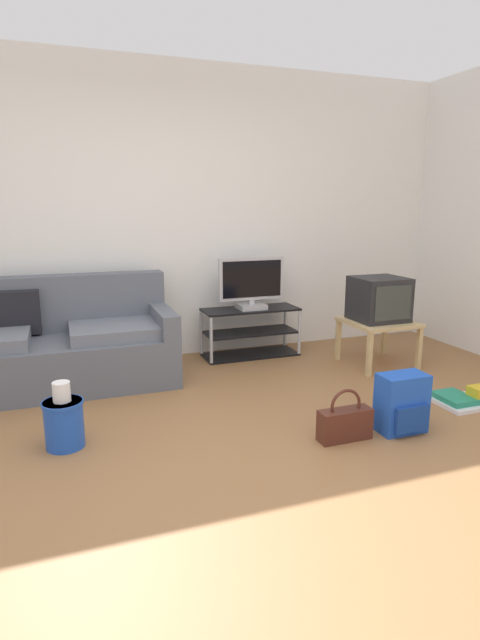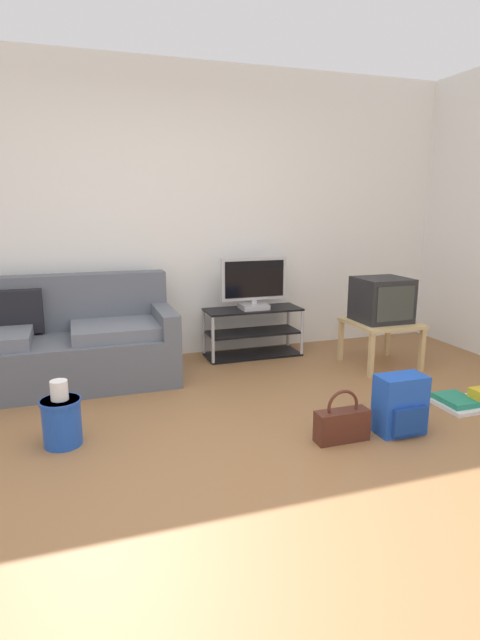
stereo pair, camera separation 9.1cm
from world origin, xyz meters
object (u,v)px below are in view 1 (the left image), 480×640
couch (51,347)px  floor_tray (467,399)px  side_table (378,327)px  backpack (402,403)px  crt_tv (379,299)px  handbag (345,423)px  cleaning_bucket (64,420)px  flat_tv (251,284)px  tv_stand (250,332)px

couch → floor_tray: (2.86, -1.49, -0.28)m
side_table → floor_tray: (0.06, -1.04, -0.32)m
backpack → floor_tray: size_ratio=0.87×
crt_tv → floor_tray: bearing=-86.7°
backpack → handbag: size_ratio=1.12×
backpack → handbag: bearing=-168.6°
backpack → cleaning_bucket: size_ratio=0.93×
couch → cleaning_bucket: bearing=-86.6°
handbag → backpack: bearing=-1.8°
handbag → cleaning_bucket: cleaning_bucket is taller
couch → backpack: bearing=-38.6°
crt_tv → floor_tray: (0.06, -1.06, -0.57)m
cleaning_bucket → floor_tray: size_ratio=0.93×
crt_tv → flat_tv: bearing=147.4°
tv_stand → crt_tv: 1.24m
cleaning_bucket → crt_tv: bearing=15.5°
crt_tv → backpack: (-0.68, -1.26, -0.42)m
crt_tv → floor_tray: crt_tv is taller
couch → flat_tv: flat_tv is taller
couch → side_table: (2.80, -0.45, 0.04)m
cleaning_bucket → floor_tray: bearing=-6.1°
tv_stand → side_table: (0.99, -0.67, 0.13)m
side_table → cleaning_bucket: size_ratio=1.39×
side_table → cleaning_bucket: side_table is taller
side_table → crt_tv: bearing=90.0°
flat_tv → crt_tv: bearing=-32.6°
couch → tv_stand: 1.83m
tv_stand → cleaning_bucket: bearing=-141.0°
couch → crt_tv: 2.85m
tv_stand → side_table: size_ratio=1.61×
tv_stand → crt_tv: crt_tv is taller
floor_tray → side_table: bearing=93.4°
crt_tv → handbag: size_ratio=1.30×
handbag → cleaning_bucket: bearing=163.3°
side_table → floor_tray: 1.09m
floor_tray → cleaning_bucket: bearing=173.9°
floor_tray → handbag: bearing=-170.5°
tv_stand → floor_tray: bearing=-58.5°
handbag → tv_stand: bearing=87.0°
tv_stand → floor_tray: size_ratio=2.09×
backpack → tv_stand: bearing=112.4°
tv_stand → handbag: 1.91m
couch → side_table: bearing=-9.0°
tv_stand → crt_tv: size_ratio=2.08×
couch → handbag: couch is taller
backpack → floor_tray: bearing=28.7°
crt_tv → floor_tray: size_ratio=1.01×
couch → tv_stand: bearing=7.1°
tv_stand → handbag: bearing=-93.0°
flat_tv → tv_stand: bearing=90.0°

